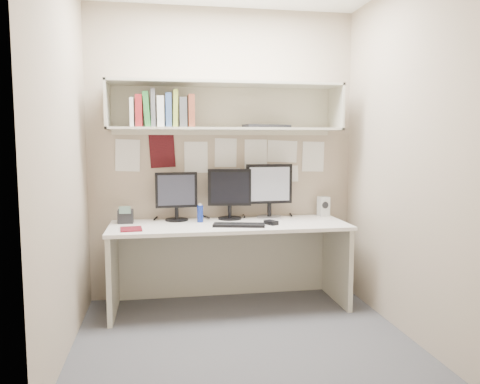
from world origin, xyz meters
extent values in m
cube|color=#45454A|center=(0.00, 0.00, 0.00)|extent=(2.40, 2.00, 0.01)
cube|color=tan|center=(0.00, 1.00, 1.30)|extent=(2.40, 0.02, 2.60)
cube|color=tan|center=(0.00, -1.00, 1.30)|extent=(2.40, 0.02, 2.60)
cube|color=tan|center=(-1.20, 0.00, 1.30)|extent=(0.02, 2.00, 2.60)
cube|color=tan|center=(1.20, 0.00, 1.30)|extent=(0.02, 2.00, 2.60)
cube|color=silver|center=(0.00, 0.64, 0.71)|extent=(2.00, 0.70, 0.03)
cube|color=beige|center=(0.00, 0.97, 0.35)|extent=(1.96, 0.02, 0.70)
cube|color=beige|center=(0.00, 0.81, 1.53)|extent=(2.00, 0.38, 0.02)
cube|color=beige|center=(0.00, 0.81, 1.91)|extent=(2.00, 0.38, 0.02)
cube|color=beige|center=(0.00, 0.99, 1.72)|extent=(2.00, 0.02, 0.40)
cube|color=beige|center=(-0.99, 0.81, 1.72)|extent=(0.02, 0.38, 0.40)
cube|color=beige|center=(0.99, 0.81, 1.72)|extent=(0.02, 0.38, 0.40)
cylinder|color=black|center=(-0.43, 0.86, 0.74)|extent=(0.20, 0.20, 0.01)
cylinder|color=black|center=(-0.43, 0.86, 0.79)|extent=(0.03, 0.03, 0.10)
cube|color=black|center=(-0.43, 0.87, 1.00)|extent=(0.37, 0.06, 0.31)
cube|color=black|center=(-0.43, 0.85, 1.00)|extent=(0.32, 0.03, 0.26)
cylinder|color=black|center=(0.04, 0.86, 0.74)|extent=(0.21, 0.21, 0.02)
cylinder|color=black|center=(0.04, 0.86, 0.80)|extent=(0.03, 0.03, 0.11)
cube|color=black|center=(0.04, 0.87, 1.01)|extent=(0.39, 0.09, 0.33)
cube|color=black|center=(0.04, 0.85, 1.01)|extent=(0.33, 0.05, 0.28)
cylinder|color=#A5A5AA|center=(0.40, 0.86, 0.74)|extent=(0.23, 0.23, 0.02)
cylinder|color=black|center=(0.40, 0.86, 0.80)|extent=(0.04, 0.04, 0.12)
cube|color=black|center=(0.40, 0.87, 1.04)|extent=(0.42, 0.04, 0.36)
cube|color=#B1B1B6|center=(0.40, 0.85, 1.04)|extent=(0.37, 0.01, 0.30)
cube|color=black|center=(0.06, 0.50, 0.74)|extent=(0.45, 0.24, 0.02)
cube|color=black|center=(0.34, 0.53, 0.75)|extent=(0.12, 0.13, 0.03)
cube|color=silver|center=(0.92, 0.89, 0.82)|extent=(0.10, 0.10, 0.18)
cylinder|color=black|center=(0.92, 0.84, 0.84)|extent=(0.06, 0.02, 0.06)
cylinder|color=navy|center=(-0.24, 0.74, 0.80)|extent=(0.05, 0.05, 0.15)
cylinder|color=white|center=(-0.24, 0.74, 0.88)|extent=(0.03, 0.03, 0.02)
cube|color=#580F18|center=(-0.80, 0.49, 0.74)|extent=(0.18, 0.22, 0.01)
cube|color=black|center=(-0.87, 0.81, 0.79)|extent=(0.13, 0.11, 0.12)
cube|color=#4C6659|center=(-0.87, 0.75, 0.85)|extent=(0.09, 0.01, 0.06)
cube|color=silver|center=(-0.79, 0.76, 1.66)|extent=(0.03, 0.19, 0.23)
cube|color=maroon|center=(-0.73, 0.76, 1.67)|extent=(0.05, 0.19, 0.26)
cube|color=#26742F|center=(-0.67, 0.76, 1.68)|extent=(0.04, 0.19, 0.29)
cube|color=#525357|center=(-0.62, 0.76, 1.70)|extent=(0.04, 0.19, 0.31)
cube|color=white|center=(-0.56, 0.76, 1.67)|extent=(0.06, 0.19, 0.25)
cube|color=#365187|center=(-0.49, 0.76, 1.68)|extent=(0.05, 0.19, 0.28)
cube|color=#91A436|center=(-0.44, 0.76, 1.69)|extent=(0.04, 0.19, 0.30)
cube|color=#454547|center=(-0.37, 0.76, 1.66)|extent=(0.06, 0.19, 0.24)
cube|color=brown|center=(-0.31, 0.76, 1.67)|extent=(0.05, 0.19, 0.27)
cube|color=black|center=(0.36, 0.82, 1.55)|extent=(0.43, 0.24, 0.03)
camera|label=1|loc=(-0.57, -3.23, 1.42)|focal=35.00mm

